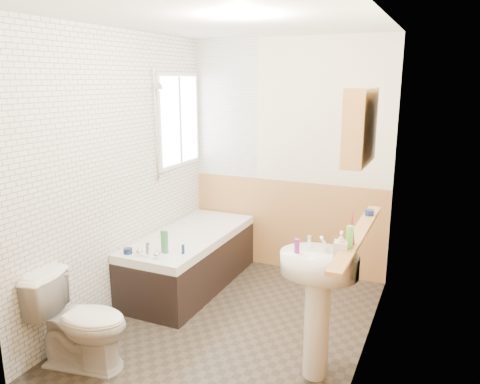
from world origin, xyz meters
name	(u,v)px	position (x,y,z in m)	size (l,w,h in m)	color
floor	(233,324)	(0.00, 0.00, 0.00)	(2.80, 2.80, 0.00)	#2F2821
ceiling	(232,20)	(0.00, 0.00, 2.50)	(2.80, 2.80, 0.00)	white
wall_back	(288,158)	(0.00, 1.41, 1.25)	(2.20, 0.02, 2.50)	#F3EAC9
wall_front	(122,236)	(0.00, -1.41, 1.25)	(2.20, 0.02, 2.50)	#F3EAC9
wall_left	(121,173)	(-1.11, 0.00, 1.25)	(0.02, 2.80, 2.50)	#F3EAC9
wall_right	(373,198)	(1.11, 0.00, 1.25)	(0.02, 2.80, 2.50)	#F3EAC9
wainscot_right	(363,294)	(1.09, 0.00, 0.50)	(0.01, 2.80, 1.00)	tan
wainscot_front	(132,357)	(0.00, -1.39, 0.50)	(2.20, 0.01, 1.00)	tan
wainscot_back	(286,225)	(0.00, 1.39, 0.50)	(2.20, 0.01, 1.00)	tan
tile_cladding_left	(123,173)	(-1.09, 0.00, 1.25)	(0.01, 2.80, 2.50)	white
tile_return_back	(226,109)	(-0.73, 1.39, 1.75)	(0.75, 0.01, 1.50)	white
window	(179,120)	(-1.06, 0.95, 1.65)	(0.03, 0.79, 0.99)	white
bathtub	(191,258)	(-0.73, 0.54, 0.29)	(0.70, 1.64, 0.70)	black
shower_riser	(156,115)	(-1.04, 0.49, 1.73)	(0.10, 0.07, 1.10)	silver
toilet	(81,322)	(-0.76, -1.00, 0.35)	(0.40, 0.72, 0.71)	white
sink	(318,290)	(0.84, -0.41, 0.66)	(0.54, 0.44, 1.04)	white
pine_shelf	(358,235)	(1.04, -0.11, 1.00)	(0.10, 1.54, 0.03)	tan
medicine_cabinet	(360,126)	(1.01, -0.14, 1.77)	(0.14, 0.56, 0.51)	tan
foam_can	(350,237)	(1.04, -0.44, 1.09)	(0.04, 0.04, 0.15)	#59C647
green_bottle	(352,227)	(1.04, -0.37, 1.13)	(0.05, 0.05, 0.23)	maroon
black_jar	(369,213)	(1.04, 0.36, 1.04)	(0.07, 0.07, 0.05)	navy
soap_bottle	(340,254)	(0.99, -0.47, 0.97)	(0.09, 0.20, 0.09)	silver
clear_bottle	(297,246)	(0.69, -0.45, 0.98)	(0.04, 0.04, 0.10)	purple
blue_gel	(164,242)	(-0.66, -0.03, 0.67)	(0.06, 0.04, 0.21)	#388447
cream_jar	(128,251)	(-0.95, -0.17, 0.59)	(0.08, 0.08, 0.05)	navy
orange_bottle	(183,249)	(-0.50, 0.02, 0.60)	(0.03, 0.03, 0.08)	navy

